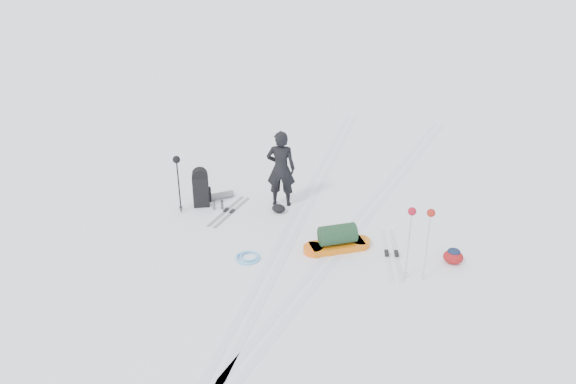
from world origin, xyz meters
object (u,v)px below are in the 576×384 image
pulk_sled (337,240)px  ski_poles_black (177,166)px  skier (281,169)px  expedition_rucksack (203,188)px

pulk_sled → ski_poles_black: size_ratio=1.02×
skier → ski_poles_black: skier is taller
expedition_rucksack → ski_poles_black: ski_poles_black is taller
skier → expedition_rucksack: (-1.75, -0.62, -0.49)m
expedition_rucksack → ski_poles_black: 0.95m
skier → expedition_rucksack: 1.92m
skier → pulk_sled: (1.80, -1.56, -0.72)m
skier → ski_poles_black: 2.40m
skier → expedition_rucksack: size_ratio=1.91×
skier → expedition_rucksack: bearing=6.9°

